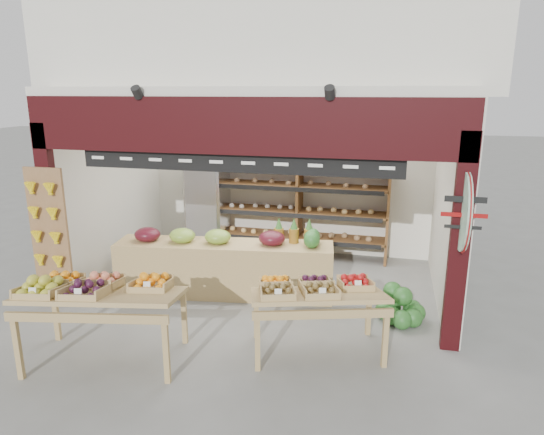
{
  "coord_description": "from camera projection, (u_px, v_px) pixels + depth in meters",
  "views": [
    {
      "loc": [
        1.92,
        -6.78,
        3.08
      ],
      "look_at": [
        0.29,
        -0.2,
        1.29
      ],
      "focal_mm": 32.0,
      "sensor_mm": 36.0,
      "label": 1
    }
  ],
  "objects": [
    {
      "name": "mid_counter",
      "position": [
        224.0,
        266.0,
        7.44
      ],
      "size": [
        3.36,
        1.1,
        1.05
      ],
      "color": "tan",
      "rests_on": "ground"
    },
    {
      "name": "shop_structure",
      "position": [
        281.0,
        38.0,
        8.11
      ],
      "size": [
        6.36,
        5.12,
        5.4
      ],
      "color": "silver",
      "rests_on": "ground"
    },
    {
      "name": "display_table_left",
      "position": [
        94.0,
        291.0,
        5.53
      ],
      "size": [
        1.9,
        1.29,
        1.1
      ],
      "color": "tan",
      "rests_on": "ground"
    },
    {
      "name": "gift_sign",
      "position": [
        464.0,
        212.0,
        5.43
      ],
      "size": [
        0.04,
        0.93,
        0.92
      ],
      "color": "#AAD6BB",
      "rests_on": "ground"
    },
    {
      "name": "banana_board",
      "position": [
        48.0,
        233.0,
        6.84
      ],
      "size": [
        0.6,
        0.15,
        1.8
      ],
      "color": "olive",
      "rests_on": "ground"
    },
    {
      "name": "display_table_right",
      "position": [
        312.0,
        291.0,
        5.72
      ],
      "size": [
        1.75,
        1.29,
        1.0
      ],
      "color": "tan",
      "rests_on": "ground"
    },
    {
      "name": "back_shelving",
      "position": [
        299.0,
        194.0,
        9.03
      ],
      "size": [
        3.31,
        0.54,
        2.02
      ],
      "color": "brown",
      "rests_on": "ground"
    },
    {
      "name": "ground",
      "position": [
        257.0,
        293.0,
        7.59
      ],
      "size": [
        60.0,
        60.0,
        0.0
      ],
      "primitive_type": "plane",
      "color": "slate",
      "rests_on": "ground"
    },
    {
      "name": "refrigerator",
      "position": [
        208.0,
        204.0,
        9.44
      ],
      "size": [
        0.73,
        0.73,
        1.83
      ],
      "primitive_type": "cube",
      "rotation": [
        0.0,
        0.0,
        0.03
      ],
      "color": "silver",
      "rests_on": "ground"
    },
    {
      "name": "watermelon_pile",
      "position": [
        401.0,
        309.0,
        6.61
      ],
      "size": [
        0.68,
        0.65,
        0.5
      ],
      "color": "#1A4A18",
      "rests_on": "ground"
    },
    {
      "name": "cardboard_stack",
      "position": [
        148.0,
        263.0,
        8.27
      ],
      "size": [
        0.94,
        0.68,
        0.59
      ],
      "color": "silver",
      "rests_on": "ground"
    }
  ]
}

